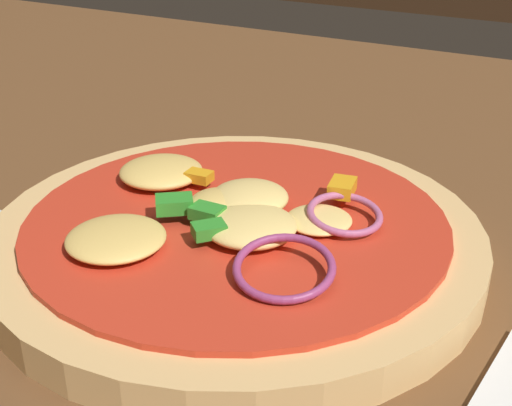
% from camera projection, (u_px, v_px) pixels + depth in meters
% --- Properties ---
extents(dining_table, '(1.46, 0.90, 0.03)m').
position_uv_depth(dining_table, '(316.00, 289.00, 0.35)').
color(dining_table, brown).
rests_on(dining_table, ground).
extents(pizza, '(0.24, 0.24, 0.03)m').
position_uv_depth(pizza, '(235.00, 234.00, 0.35)').
color(pizza, tan).
rests_on(pizza, dining_table).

